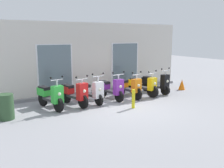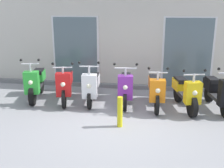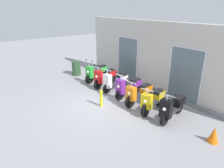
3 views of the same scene
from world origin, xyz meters
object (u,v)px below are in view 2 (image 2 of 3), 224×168
(scooter_red, at_px, (66,84))
(scooter_purple, at_px, (126,87))
(scooter_green, at_px, (36,83))
(scooter_orange, at_px, (155,89))
(scooter_white, at_px, (92,86))
(curb_bollard, at_px, (120,112))
(scooter_black, at_px, (219,92))
(scooter_yellow, at_px, (185,92))

(scooter_red, relative_size, scooter_purple, 0.97)
(scooter_green, height_order, scooter_orange, scooter_green)
(scooter_purple, bearing_deg, scooter_white, -178.10)
(scooter_purple, distance_m, curb_bollard, 1.52)
(scooter_white, relative_size, scooter_black, 1.01)
(scooter_purple, distance_m, scooter_black, 2.41)
(scooter_purple, bearing_deg, scooter_black, -1.25)
(scooter_green, relative_size, scooter_yellow, 0.99)
(scooter_red, xyz_separation_m, scooter_purple, (1.67, 0.11, -0.02))
(scooter_green, distance_m, scooter_orange, 3.40)
(scooter_green, bearing_deg, scooter_orange, -1.73)
(scooter_green, xyz_separation_m, scooter_orange, (3.39, -0.10, 0.00))
(scooter_white, height_order, scooter_black, scooter_white)
(scooter_yellow, relative_size, scooter_black, 1.02)
(scooter_purple, height_order, scooter_orange, scooter_purple)
(scooter_yellow, xyz_separation_m, curb_bollard, (-1.52, -1.38, -0.11))
(scooter_red, distance_m, curb_bollard, 2.23)
(scooter_purple, xyz_separation_m, scooter_black, (2.41, -0.05, -0.01))
(scooter_orange, bearing_deg, scooter_black, 2.95)
(scooter_orange, bearing_deg, scooter_green, 178.27)
(scooter_purple, distance_m, scooter_yellow, 1.58)
(scooter_green, height_order, scooter_purple, scooter_green)
(scooter_white, bearing_deg, scooter_purple, 1.90)
(scooter_green, bearing_deg, scooter_red, -4.57)
(scooter_yellow, bearing_deg, scooter_white, 177.74)
(scooter_black, distance_m, curb_bollard, 2.77)
(scooter_orange, bearing_deg, scooter_purple, 170.51)
(curb_bollard, bearing_deg, scooter_purple, 92.10)
(scooter_red, bearing_deg, scooter_black, 0.75)
(scooter_orange, relative_size, curb_bollard, 2.31)
(scooter_purple, relative_size, curb_bollard, 2.33)
(scooter_orange, bearing_deg, scooter_white, 176.58)
(scooter_purple, height_order, curb_bollard, scooter_purple)
(scooter_purple, bearing_deg, scooter_orange, -9.49)
(scooter_orange, height_order, scooter_black, scooter_black)
(scooter_green, height_order, scooter_red, scooter_green)
(scooter_yellow, bearing_deg, scooter_green, 178.66)
(scooter_red, relative_size, scooter_white, 1.00)
(scooter_red, bearing_deg, scooter_green, 175.43)
(scooter_red, xyz_separation_m, scooter_yellow, (3.25, -0.02, -0.05))
(scooter_white, relative_size, scooter_yellow, 0.98)
(scooter_red, height_order, scooter_orange, scooter_red)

